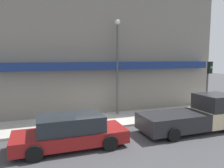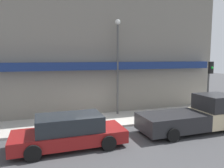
{
  "view_description": "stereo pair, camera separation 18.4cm",
  "coord_description": "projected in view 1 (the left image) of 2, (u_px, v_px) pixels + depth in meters",
  "views": [
    {
      "loc": [
        -3.4,
        -10.95,
        3.88
      ],
      "look_at": [
        0.98,
        1.21,
        2.32
      ],
      "focal_mm": 35.0,
      "sensor_mm": 36.0,
      "label": 1
    },
    {
      "loc": [
        -3.22,
        -11.02,
        3.88
      ],
      "look_at": [
        0.98,
        1.21,
        2.32
      ],
      "focal_mm": 35.0,
      "sensor_mm": 36.0,
      "label": 2
    }
  ],
  "objects": [
    {
      "name": "fire_hydrant",
      "position": [
        92.0,
        118.0,
        12.34
      ],
      "size": [
        0.21,
        0.21,
        0.76
      ],
      "color": "red",
      "rests_on": "sidewalk"
    },
    {
      "name": "pickup_truck",
      "position": [
        197.0,
        115.0,
        11.7
      ],
      "size": [
        5.6,
        2.17,
        1.87
      ],
      "rotation": [
        0.0,
        0.0,
        0.03
      ],
      "color": "beige",
      "rests_on": "ground"
    },
    {
      "name": "building",
      "position": [
        83.0,
        34.0,
        15.38
      ],
      "size": [
        19.8,
        3.8,
        11.16
      ],
      "color": "gray",
      "rests_on": "ground"
    },
    {
      "name": "traffic_light",
      "position": [
        208.0,
        78.0,
        14.72
      ],
      "size": [
        0.28,
        0.42,
        3.51
      ],
      "color": "#4C4C4C",
      "rests_on": "sidewalk"
    },
    {
      "name": "ground_plane",
      "position": [
        103.0,
        130.0,
        11.84
      ],
      "size": [
        80.0,
        80.0,
        0.0
      ],
      "primitive_type": "plane",
      "color": "#424244"
    },
    {
      "name": "street_lamp",
      "position": [
        117.0,
        57.0,
        14.27
      ],
      "size": [
        0.36,
        0.36,
        6.23
      ],
      "color": "#4C4C4C",
      "rests_on": "sidewalk"
    },
    {
      "name": "parked_car",
      "position": [
        70.0,
        132.0,
        9.45
      ],
      "size": [
        4.83,
        2.05,
        1.42
      ],
      "rotation": [
        0.0,
        0.0,
        -0.01
      ],
      "color": "maroon",
      "rests_on": "ground"
    },
    {
      "name": "sidewalk",
      "position": [
        95.0,
        121.0,
        13.24
      ],
      "size": [
        36.0,
        3.02,
        0.12
      ],
      "color": "#B7B2A8",
      "rests_on": "ground"
    }
  ]
}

